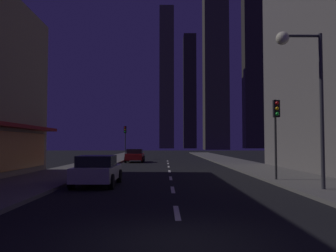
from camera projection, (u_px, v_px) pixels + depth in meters
name	position (u px, v px, depth m)	size (l,w,h in m)	color
ground_plane	(168.00, 163.00, 39.16)	(78.00, 136.00, 0.10)	black
sidewalk_right	(231.00, 161.00, 39.24)	(4.00, 76.00, 0.15)	#605E59
sidewalk_left	(104.00, 161.00, 39.10)	(4.00, 76.00, 0.15)	#605E59
lane_marking_center	(170.00, 174.00, 23.38)	(0.16, 38.60, 0.01)	silver
skyscraper_distant_tall	(167.00, 77.00, 156.89)	(6.29, 6.40, 62.53)	#544F3F
skyscraper_distant_mid	(190.00, 92.00, 158.67)	(5.41, 7.94, 50.45)	#343227
skyscraper_distant_short	(216.00, 71.00, 123.50)	(8.28, 7.82, 54.61)	#4D4939
skyscraper_distant_slender	(252.00, 65.00, 158.18)	(8.01, 6.87, 73.70)	#343127
car_parked_near	(97.00, 170.00, 17.15)	(1.98, 4.24, 1.45)	silver
car_parked_far	(135.00, 155.00, 38.92)	(1.98, 4.24, 1.45)	#B21919
fire_hydrant_far_left	(99.00, 162.00, 30.07)	(0.42, 0.30, 0.65)	gold
traffic_light_near_right	(276.00, 121.00, 18.70)	(0.32, 0.48, 4.20)	#2D2D2D
traffic_light_far_left	(125.00, 135.00, 46.51)	(0.32, 0.48, 4.20)	#2D2D2D
street_lamp_right	(302.00, 71.00, 14.93)	(1.96, 0.56, 6.58)	#38383D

